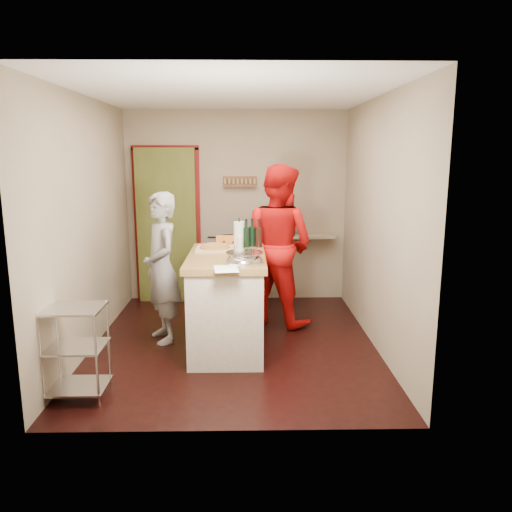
# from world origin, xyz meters

# --- Properties ---
(floor) EXTENTS (3.50, 3.50, 0.00)m
(floor) POSITION_xyz_m (0.00, 0.00, 0.00)
(floor) COLOR black
(floor) RESTS_ON ground
(back_wall) EXTENTS (3.00, 0.44, 2.60)m
(back_wall) POSITION_xyz_m (-0.64, 1.78, 1.13)
(back_wall) COLOR gray
(back_wall) RESTS_ON ground
(left_wall) EXTENTS (0.04, 3.50, 2.60)m
(left_wall) POSITION_xyz_m (-1.50, 0.00, 1.30)
(left_wall) COLOR gray
(left_wall) RESTS_ON ground
(right_wall) EXTENTS (0.04, 3.50, 2.60)m
(right_wall) POSITION_xyz_m (1.50, 0.00, 1.30)
(right_wall) COLOR gray
(right_wall) RESTS_ON ground
(ceiling) EXTENTS (3.00, 3.50, 0.02)m
(ceiling) POSITION_xyz_m (0.00, 0.00, 2.61)
(ceiling) COLOR white
(ceiling) RESTS_ON back_wall
(stove) EXTENTS (0.60, 0.63, 1.00)m
(stove) POSITION_xyz_m (0.05, 1.42, 0.45)
(stove) COLOR black
(stove) RESTS_ON ground
(wire_shelving) EXTENTS (0.48, 0.40, 0.80)m
(wire_shelving) POSITION_xyz_m (-1.28, -1.20, 0.44)
(wire_shelving) COLOR silver
(wire_shelving) RESTS_ON ground
(island) EXTENTS (0.79, 1.48, 1.31)m
(island) POSITION_xyz_m (-0.06, -0.11, 0.52)
(island) COLOR beige
(island) RESTS_ON ground
(person_stripe) EXTENTS (0.61, 0.70, 1.63)m
(person_stripe) POSITION_xyz_m (-0.78, 0.12, 0.81)
(person_stripe) COLOR #AFB0B4
(person_stripe) RESTS_ON ground
(person_red) EXTENTS (1.17, 1.14, 1.90)m
(person_red) POSITION_xyz_m (0.51, 0.74, 0.95)
(person_red) COLOR red
(person_red) RESTS_ON ground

